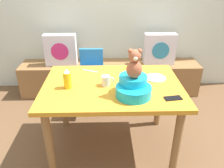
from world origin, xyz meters
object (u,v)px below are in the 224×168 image
at_px(highchair, 91,72).
at_px(coffee_mug, 106,81).
at_px(ketchup_bottle, 67,79).
at_px(pillow_floral_right, 160,49).
at_px(infant_seat_teal, 133,87).
at_px(teddy_bear, 134,65).
at_px(cell_phone, 173,98).
at_px(dinner_plate_near, 155,78).
at_px(pillow_floral_left, 61,50).
at_px(dining_table, 112,94).

bearing_deg(highchair, coffee_mug, -76.40).
distance_m(highchair, ketchup_bottle, 0.90).
bearing_deg(pillow_floral_right, infant_seat_teal, -111.02).
bearing_deg(highchair, pillow_floral_right, 23.55).
distance_m(teddy_bear, ketchup_bottle, 0.62).
bearing_deg(highchair, cell_phone, -54.57).
relative_size(pillow_floral_right, dinner_plate_near, 2.20).
bearing_deg(cell_phone, pillow_floral_right, -17.00).
bearing_deg(teddy_bear, cell_phone, -12.71).
relative_size(teddy_bear, coffee_mug, 2.08).
xyz_separation_m(pillow_floral_left, highchair, (0.45, -0.42, -0.16)).
relative_size(coffee_mug, dinner_plate_near, 0.60).
relative_size(pillow_floral_right, coffee_mug, 3.67).
distance_m(teddy_bear, coffee_mug, 0.37).
height_order(pillow_floral_left, highchair, pillow_floral_left).
height_order(pillow_floral_left, dining_table, pillow_floral_left).
bearing_deg(dinner_plate_near, pillow_floral_right, 75.50).
distance_m(ketchup_bottle, cell_phone, 0.93).
xyz_separation_m(ketchup_bottle, cell_phone, (0.90, -0.22, -0.08)).
bearing_deg(highchair, dinner_plate_near, -44.30).
distance_m(dining_table, highchair, 0.82).
bearing_deg(pillow_floral_left, coffee_mug, -62.23).
height_order(dining_table, coffee_mug, coffee_mug).
bearing_deg(cell_phone, pillow_floral_left, 30.27).
bearing_deg(teddy_bear, dining_table, 130.21).
bearing_deg(dinner_plate_near, infant_seat_teal, -129.17).
bearing_deg(dinner_plate_near, coffee_mug, -164.43).
height_order(pillow_floral_left, ketchup_bottle, ketchup_bottle).
bearing_deg(dinner_plate_near, cell_phone, -79.89).
height_order(highchair, coffee_mug, coffee_mug).
bearing_deg(pillow_floral_left, infant_seat_teal, -58.07).
relative_size(infant_seat_teal, dinner_plate_near, 1.65).
distance_m(dining_table, dinner_plate_near, 0.45).
bearing_deg(cell_phone, ketchup_bottle, 67.62).
bearing_deg(cell_phone, coffee_mug, 56.58).
xyz_separation_m(pillow_floral_left, dinner_plate_near, (1.12, -1.08, 0.07)).
xyz_separation_m(infant_seat_teal, dinner_plate_near, (0.26, 0.31, -0.07)).
distance_m(pillow_floral_right, coffee_mug, 1.43).
bearing_deg(cell_phone, teddy_bear, 68.43).
relative_size(pillow_floral_left, highchair, 0.56).
bearing_deg(pillow_floral_right, highchair, -156.45).
xyz_separation_m(coffee_mug, dinner_plate_near, (0.48, 0.13, -0.04)).
bearing_deg(pillow_floral_left, teddy_bear, -58.08).
relative_size(infant_seat_teal, teddy_bear, 1.32).
height_order(highchair, ketchup_bottle, ketchup_bottle).
distance_m(pillow_floral_left, dining_table, 1.38).
distance_m(dining_table, coffee_mug, 0.16).
height_order(dining_table, highchair, highchair).
height_order(pillow_floral_left, dinner_plate_near, pillow_floral_left).
bearing_deg(dining_table, ketchup_bottle, -171.50).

